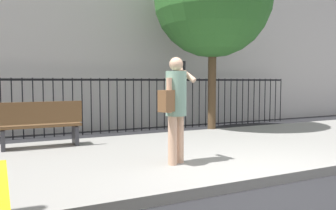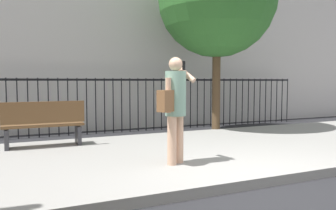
% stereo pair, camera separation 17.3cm
% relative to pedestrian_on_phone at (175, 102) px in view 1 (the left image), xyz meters
% --- Properties ---
extents(ground_plane, '(60.00, 60.00, 0.00)m').
position_rel_pedestrian_on_phone_xyz_m(ground_plane, '(0.86, -1.24, -1.17)').
color(ground_plane, black).
extents(sidewalk, '(28.00, 4.40, 0.15)m').
position_rel_pedestrian_on_phone_xyz_m(sidewalk, '(0.86, 0.96, -1.09)').
color(sidewalk, gray).
rests_on(sidewalk, ground).
extents(iron_fence, '(12.03, 0.04, 1.60)m').
position_rel_pedestrian_on_phone_xyz_m(iron_fence, '(0.86, 4.66, -0.15)').
color(iron_fence, black).
rests_on(iron_fence, ground).
extents(pedestrian_on_phone, '(0.73, 0.61, 1.75)m').
position_rel_pedestrian_on_phone_xyz_m(pedestrian_on_phone, '(0.00, 0.00, 0.00)').
color(pedestrian_on_phone, tan).
rests_on(pedestrian_on_phone, sidewalk).
extents(street_bench, '(1.60, 0.45, 0.95)m').
position_rel_pedestrian_on_phone_xyz_m(street_bench, '(-1.85, 2.38, -0.52)').
color(street_bench, brown).
rests_on(street_bench, sidewalk).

